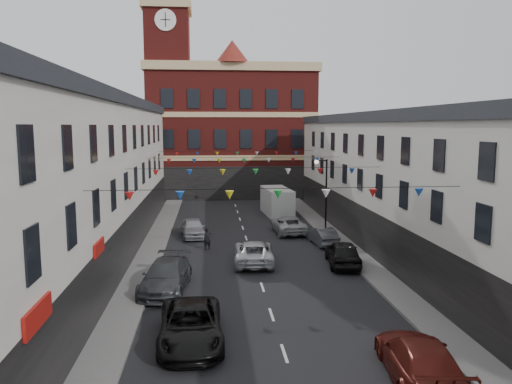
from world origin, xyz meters
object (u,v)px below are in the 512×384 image
object	(u,v)px
street_lamp	(323,185)
car_right_c	(420,360)
car_left_c	(191,325)
car_left_d	(166,276)
car_left_e	(193,228)
pedestrian	(207,239)
car_right_d	(343,253)
white_van	(277,202)
car_right_f	(288,224)
car_right_e	(323,236)
moving_car	(254,252)

from	to	relation	value
street_lamp	car_right_c	world-z (taller)	street_lamp
car_left_c	car_left_d	distance (m)	6.85
street_lamp	car_left_e	world-z (taller)	street_lamp
car_right_c	car_left_d	bearing A→B (deg)	-40.98
car_left_c	pedestrian	world-z (taller)	pedestrian
car_left_c	car_right_d	bearing A→B (deg)	47.12
car_left_e	white_van	distance (m)	12.19
car_right_f	white_van	bearing A→B (deg)	-94.25
car_right_d	car_left_d	bearing A→B (deg)	26.49
car_left_e	car_right_d	bearing A→B (deg)	-49.30
car_right_e	moving_car	xyz separation A→B (m)	(-5.53, -4.55, 0.08)
car_left_c	car_right_e	distance (m)	18.51
car_right_f	white_van	xyz separation A→B (m)	(0.20, 8.44, 0.60)
car_left_c	car_right_f	world-z (taller)	car_left_c
car_right_c	car_right_f	distance (m)	24.17
street_lamp	car_left_e	distance (m)	11.22
car_left_e	car_left_d	bearing A→B (deg)	-100.72
street_lamp	moving_car	xyz separation A→B (m)	(-6.58, -9.16, -3.18)
moving_car	pedestrian	size ratio (longest dim) A/B	3.28
car_right_c	car_right_f	bearing A→B (deg)	-81.40
car_left_d	car_right_f	xyz separation A→B (m)	(8.79, 13.65, -0.09)
moving_car	pedestrian	xyz separation A→B (m)	(-2.97, 3.77, 0.07)
car_left_d	moving_car	xyz separation A→B (m)	(5.16, 4.88, -0.07)
car_left_c	car_right_f	xyz separation A→B (m)	(7.23, 20.32, -0.05)
car_left_c	car_right_f	distance (m)	21.57
car_left_c	car_right_c	distance (m)	8.81
car_right_f	white_van	distance (m)	8.47
street_lamp	car_left_d	size ratio (longest dim) A/B	1.09
car_right_e	pedestrian	distance (m)	8.54
car_left_d	car_right_e	size ratio (longest dim) A/B	1.40
pedestrian	car_left_d	bearing A→B (deg)	-128.62
car_left_e	white_van	size ratio (longest dim) A/B	0.73
white_van	pedestrian	size ratio (longest dim) A/B	3.72
car_left_d	moving_car	size ratio (longest dim) A/B	1.05
street_lamp	pedestrian	xyz separation A→B (m)	(-9.55, -5.38, -3.11)
car_left_c	pedestrian	distance (m)	15.34
car_right_c	car_right_f	xyz separation A→B (m)	(-0.70, 24.16, -0.08)
car_left_e	white_van	xyz separation A→B (m)	(7.95, 9.23, 0.57)
car_right_d	car_right_f	distance (m)	10.03
street_lamp	car_right_c	xyz separation A→B (m)	(-2.25, -24.55, -3.11)
moving_car	white_van	distance (m)	17.64
street_lamp	car_right_e	size ratio (longest dim) A/B	1.53
car_left_e	car_right_f	size ratio (longest dim) A/B	0.85
car_left_d	white_van	size ratio (longest dim) A/B	0.93
car_left_c	car_right_e	world-z (taller)	car_left_c
car_right_c	car_right_d	world-z (taller)	car_right_d
car_right_d	white_van	world-z (taller)	white_van
car_right_d	pedestrian	bearing A→B (deg)	-22.83
car_right_e	white_van	bearing A→B (deg)	-88.04
car_left_c	moving_car	size ratio (longest dim) A/B	1.05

